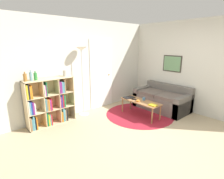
{
  "coord_description": "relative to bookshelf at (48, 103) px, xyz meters",
  "views": [
    {
      "loc": [
        -2.77,
        -1.86,
        1.94
      ],
      "look_at": [
        -0.05,
        1.32,
        0.85
      ],
      "focal_mm": 28.0,
      "sensor_mm": 36.0,
      "label": 1
    }
  ],
  "objects": [
    {
      "name": "bottle_middle",
      "position": [
        -0.33,
        -0.02,
        0.7
      ],
      "size": [
        0.06,
        0.06,
        0.24
      ],
      "color": "#6B93A3",
      "rests_on": "bookshelf"
    },
    {
      "name": "bottle_right",
      "position": [
        -0.23,
        -0.01,
        0.69
      ],
      "size": [
        0.08,
        0.08,
        0.2
      ],
      "color": "#2D8438",
      "rests_on": "bookshelf"
    },
    {
      "name": "vase_on_shelf",
      "position": [
        0.49,
        -0.0,
        0.68
      ],
      "size": [
        0.11,
        0.11,
        0.16
      ],
      "color": "#B7B2A8",
      "rests_on": "bookshelf"
    },
    {
      "name": "bottle_left",
      "position": [
        -0.44,
        0.01,
        0.69
      ],
      "size": [
        0.08,
        0.08,
        0.21
      ],
      "color": "olive",
      "rests_on": "bookshelf"
    },
    {
      "name": "laptop",
      "position": [
        2.07,
        -0.72,
        -0.1
      ],
      "size": [
        0.33,
        0.26,
        0.02
      ],
      "color": "black",
      "rests_on": "coffee_table"
    },
    {
      "name": "book_stack_on_table",
      "position": [
        2.05,
        -1.58,
        -0.1
      ],
      "size": [
        0.16,
        0.21,
        0.03
      ],
      "color": "gold",
      "rests_on": "coffee_table"
    },
    {
      "name": "floor_lamp",
      "position": [
        0.97,
        -0.03,
        1.0
      ],
      "size": [
        0.3,
        0.3,
        1.87
      ],
      "color": "#B7B7BC",
      "rests_on": "ground_plane"
    },
    {
      "name": "rug",
      "position": [
        2.17,
        -1.06,
        -0.54
      ],
      "size": [
        1.89,
        1.89,
        0.01
      ],
      "color": "maroon",
      "rests_on": "ground_plane"
    },
    {
      "name": "bowl",
      "position": [
        2.0,
        -1.13,
        -0.09
      ],
      "size": [
        0.1,
        0.1,
        0.04
      ],
      "color": "orange",
      "rests_on": "coffee_table"
    },
    {
      "name": "bookshelf",
      "position": [
        0.0,
        0.0,
        0.0
      ],
      "size": [
        1.15,
        0.34,
        1.15
      ],
      "color": "beige",
      "rests_on": "ground_plane"
    },
    {
      "name": "wall_right",
      "position": [
        3.48,
        -1.01,
        0.75
      ],
      "size": [
        0.08,
        5.4,
        2.6
      ],
      "color": "silver",
      "rests_on": "ground_plane"
    },
    {
      "name": "cup",
      "position": [
        2.23,
        -1.14,
        -0.08
      ],
      "size": [
        0.08,
        0.08,
        0.07
      ],
      "color": "teal",
      "rests_on": "coffee_table"
    },
    {
      "name": "wall_back",
      "position": [
        1.35,
        0.21,
        0.74
      ],
      "size": [
        7.25,
        0.11,
        2.6
      ],
      "color": "silver",
      "rests_on": "ground_plane"
    },
    {
      "name": "coffee_table",
      "position": [
        2.11,
        -1.13,
        -0.16
      ],
      "size": [
        0.42,
        1.14,
        0.43
      ],
      "color": "#996B42",
      "rests_on": "ground_plane"
    },
    {
      "name": "ground_plane",
      "position": [
        1.33,
        -2.21,
        -0.55
      ],
      "size": [
        14.0,
        14.0,
        0.0
      ],
      "primitive_type": "plane",
      "color": "tan"
    },
    {
      "name": "couch",
      "position": [
        3.06,
        -1.2,
        -0.27
      ],
      "size": [
        0.86,
        1.57,
        0.73
      ],
      "color": "#66605B",
      "rests_on": "ground_plane"
    },
    {
      "name": "remote",
      "position": [
        2.06,
        -0.96,
        -0.1
      ],
      "size": [
        0.09,
        0.18,
        0.02
      ],
      "color": "black",
      "rests_on": "coffee_table"
    }
  ]
}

